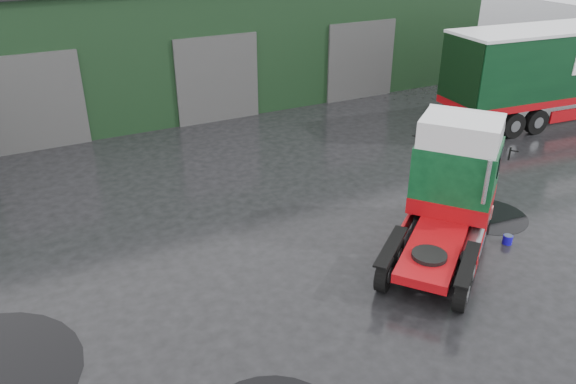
{
  "coord_description": "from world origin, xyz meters",
  "views": [
    {
      "loc": [
        -6.89,
        -10.4,
        8.95
      ],
      "look_at": [
        -0.22,
        2.53,
        1.7
      ],
      "focal_mm": 35.0,
      "sensor_mm": 36.0,
      "label": 1
    }
  ],
  "objects": [
    {
      "name": "wash_bucket",
      "position": [
        5.63,
        -0.58,
        0.14
      ],
      "size": [
        0.36,
        0.36,
        0.27
      ],
      "primitive_type": "cylinder",
      "rotation": [
        0.0,
        0.0,
        -0.29
      ],
      "color": "#1208B1",
      "rests_on": "ground"
    },
    {
      "name": "puddle_1",
      "position": [
        6.39,
        0.95,
        0.0
      ],
      "size": [
        2.53,
        2.53,
        0.01
      ],
      "primitive_type": "cylinder",
      "color": "black",
      "rests_on": "ground"
    },
    {
      "name": "ground",
      "position": [
        0.0,
        0.0,
        0.0
      ],
      "size": [
        100.0,
        100.0,
        0.0
      ],
      "primitive_type": "plane",
      "color": "black"
    },
    {
      "name": "warehouse",
      "position": [
        2.0,
        20.0,
        3.16
      ],
      "size": [
        32.4,
        12.4,
        6.3
      ],
      "color": "black",
      "rests_on": "ground"
    },
    {
      "name": "lorry_right",
      "position": [
        17.0,
        6.65,
        2.23
      ],
      "size": [
        17.19,
        4.51,
        4.46
      ],
      "primitive_type": null,
      "rotation": [
        0.0,
        0.0,
        -1.66
      ],
      "color": "silver",
      "rests_on": "ground"
    },
    {
      "name": "hero_tractor",
      "position": [
        3.23,
        -0.19,
        1.9
      ],
      "size": [
        6.41,
        5.81,
        3.8
      ],
      "primitive_type": null,
      "rotation": [
        0.0,
        0.0,
        -0.91
      ],
      "color": "#0C3F1F",
      "rests_on": "ground"
    }
  ]
}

